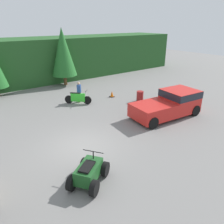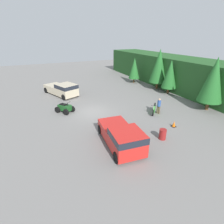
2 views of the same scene
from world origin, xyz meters
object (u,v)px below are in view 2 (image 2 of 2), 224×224
pickup_truck_second (62,89)px  steel_barrel (163,134)px  traffic_cone (174,124)px  pickup_truck_red (122,136)px  quad_atv (65,108)px  dirt_bike (154,109)px  rider_person (159,105)px

pickup_truck_second → steel_barrel: 15.92m
pickup_truck_second → traffic_cone: bearing=7.0°
pickup_truck_red → quad_atv: bearing=-156.9°
pickup_truck_second → dirt_bike: bearing=15.1°
pickup_truck_red → traffic_cone: 6.02m
rider_person → pickup_truck_second: bearing=-83.2°
steel_barrel → rider_person: bearing=145.4°
quad_atv → traffic_cone: quad_atv is taller
traffic_cone → steel_barrel: bearing=-62.6°
traffic_cone → steel_barrel: size_ratio=0.62×
quad_atv → steel_barrel: 10.86m
rider_person → traffic_cone: bearing=48.4°
pickup_truck_red → dirt_bike: 7.45m
pickup_truck_second → dirt_bike: pickup_truck_second is taller
pickup_truck_second → quad_atv: bearing=-30.6°
steel_barrel → quad_atv: bearing=-145.0°
pickup_truck_red → traffic_cone: pickup_truck_red is taller
steel_barrel → pickup_truck_second: bearing=-160.4°
pickup_truck_red → rider_person: 7.54m
rider_person → steel_barrel: rider_person is taller
rider_person → steel_barrel: 5.20m
quad_atv → rider_person: (4.63, 9.18, 0.46)m
pickup_truck_second → rider_person: pickup_truck_second is taller
pickup_truck_second → pickup_truck_red: bearing=-15.3°
steel_barrel → pickup_truck_red: bearing=-96.7°
pickup_truck_second → quad_atv: pickup_truck_second is taller
pickup_truck_red → quad_atv: size_ratio=2.31×
quad_atv → pickup_truck_second: bearing=136.6°
dirt_bike → quad_atv: (-4.32, -8.86, 0.00)m
dirt_bike → rider_person: size_ratio=0.98×
pickup_truck_second → rider_person: 13.55m
dirt_bike → rider_person: rider_person is taller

